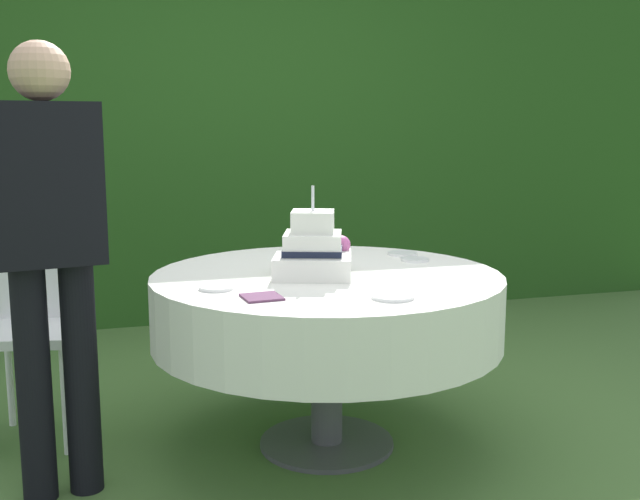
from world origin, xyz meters
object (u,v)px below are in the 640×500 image
Objects in this scene: standing_person at (50,241)px; napkin_stack at (262,297)px; serving_plate_near at (402,254)px; serving_plate_left at (217,288)px; serving_plate_right at (392,297)px; cake_table at (327,307)px; serving_plate_far at (415,260)px; wedding_cake at (314,251)px; garden_chair at (37,311)px.

napkin_stack is at bearing -17.41° from standing_person.
serving_plate_near is at bearing 17.01° from standing_person.
serving_plate_left and serving_plate_right have the same top height.
serving_plate_right is at bearing -79.20° from cake_table.
serving_plate_right is 1.20m from standing_person.
serving_plate_left is at bearing 124.30° from napkin_stack.
serving_plate_near is at bearing 87.53° from serving_plate_far.
serving_plate_near is 1.11× the size of serving_plate_far.
wedding_cake is 3.08× the size of serving_plate_far.
serving_plate_left is (-0.41, -0.14, -0.09)m from wedding_cake.
napkin_stack reaches higher than cake_table.
serving_plate_left is at bearing -43.68° from garden_chair.
cake_table is 0.58m from serving_plate_near.
serving_plate_far is at bearing 20.06° from wedding_cake.
wedding_cake reaches higher than garden_chair.
wedding_cake is 0.24× the size of standing_person.
cake_table is 9.49× the size of serving_plate_right.
serving_plate_far is 0.95× the size of napkin_stack.
serving_plate_near is (0.52, 0.35, -0.09)m from wedding_cake.
standing_person is (-0.57, 0.03, 0.19)m from serving_plate_left.
serving_plate_far and serving_plate_right have the same top height.
serving_plate_near is 1.58m from standing_person.
serving_plate_left is at bearing -3.07° from standing_person.
garden_chair is (-0.67, 0.64, -0.20)m from serving_plate_left.
garden_chair is at bearing 136.32° from serving_plate_left.
serving_plate_near is 1.05m from serving_plate_left.
standing_person reaches higher than wedding_cake.
napkin_stack is at bearing -139.90° from serving_plate_near.
cake_table is at bearing 45.94° from napkin_stack.
cake_table is 1.10m from standing_person.
standing_person reaches higher than serving_plate_right.
standing_person is (-1.04, -0.14, 0.34)m from cake_table.
serving_plate_left is 1.00× the size of napkin_stack.
cake_table is 0.25m from wedding_cake.
serving_plate_near is at bearing 33.61° from wedding_cake.
napkin_stack is 1.17m from garden_chair.
wedding_cake reaches higher than serving_plate_far.
serving_plate_right is at bearing -16.34° from napkin_stack.
serving_plate_right is at bearing -71.27° from wedding_cake.
serving_plate_far is at bearing 19.63° from serving_plate_left.
serving_plate_far is (-0.01, -0.16, 0.00)m from serving_plate_near.
wedding_cake is at bearing 49.58° from napkin_stack.
garden_chair is (-0.80, 0.83, -0.20)m from napkin_stack.
serving_plate_far is at bearing 11.34° from standing_person.
serving_plate_left is at bearing -152.30° from serving_plate_near.
wedding_cake reaches higher than napkin_stack.
cake_table is at bearing 100.80° from serving_plate_right.
serving_plate_left is at bearing 150.75° from serving_plate_right.
napkin_stack is at bearing -55.70° from serving_plate_left.
serving_plate_near and serving_plate_right have the same top height.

